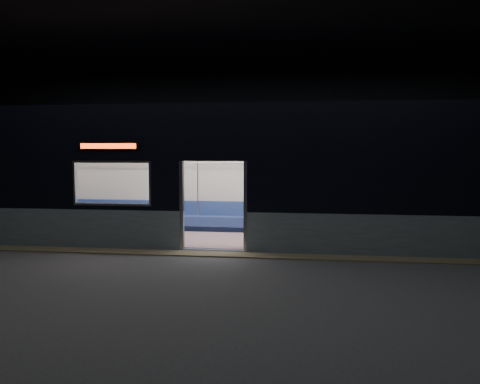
# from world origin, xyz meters

# --- Properties ---
(station_floor) EXTENTS (24.00, 14.00, 0.01)m
(station_floor) POSITION_xyz_m (0.00, 0.00, -0.01)
(station_floor) COLOR #47494C
(station_floor) RESTS_ON ground
(station_envelope) EXTENTS (24.00, 14.00, 5.00)m
(station_envelope) POSITION_xyz_m (0.00, 0.00, 3.66)
(station_envelope) COLOR black
(station_envelope) RESTS_ON station_floor
(tactile_strip) EXTENTS (22.80, 0.50, 0.03)m
(tactile_strip) POSITION_xyz_m (0.00, 0.55, 0.01)
(tactile_strip) COLOR #8C7F59
(tactile_strip) RESTS_ON station_floor
(metro_car) EXTENTS (18.00, 3.04, 3.35)m
(metro_car) POSITION_xyz_m (-0.00, 2.54, 1.85)
(metro_car) COLOR #92A4AE
(metro_car) RESTS_ON station_floor
(passenger) EXTENTS (0.44, 0.77, 1.49)m
(passenger) POSITION_xyz_m (1.44, 3.55, 0.85)
(passenger) COLOR black
(passenger) RESTS_ON metro_car
(handbag) EXTENTS (0.38, 0.35, 0.15)m
(handbag) POSITION_xyz_m (1.47, 3.29, 0.70)
(handbag) COLOR black
(handbag) RESTS_ON passenger
(transit_map) EXTENTS (1.08, 0.03, 0.70)m
(transit_map) POSITION_xyz_m (2.34, 3.85, 1.50)
(transit_map) COLOR white
(transit_map) RESTS_ON metro_car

